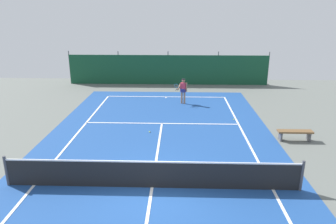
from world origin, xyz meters
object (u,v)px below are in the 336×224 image
at_px(tennis_ball_midcourt, 234,119).
at_px(tennis_net, 152,174).
at_px(tennis_ball_near_player, 150,132).
at_px(courtside_bench, 295,133).
at_px(tennis_player, 183,89).

bearing_deg(tennis_ball_midcourt, tennis_net, -119.14).
relative_size(tennis_net, tennis_ball_midcourt, 153.33).
xyz_separation_m(tennis_ball_near_player, courtside_bench, (6.85, -0.77, 0.34)).
height_order(tennis_ball_near_player, courtside_bench, courtside_bench).
distance_m(tennis_net, tennis_ball_midcourt, 8.18).
relative_size(tennis_ball_near_player, courtside_bench, 0.04).
xyz_separation_m(tennis_net, courtside_bench, (6.31, 4.31, -0.14)).
bearing_deg(courtside_bench, tennis_ball_midcourt, 129.62).
relative_size(tennis_player, tennis_ball_midcourt, 24.85).
bearing_deg(tennis_ball_near_player, courtside_bench, -6.45).
height_order(tennis_player, tennis_ball_near_player, tennis_player).
distance_m(tennis_ball_near_player, tennis_ball_midcourt, 4.96).
bearing_deg(courtside_bench, tennis_player, 130.75).
relative_size(tennis_net, tennis_ball_near_player, 153.33).
distance_m(tennis_ball_near_player, courtside_bench, 6.90).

